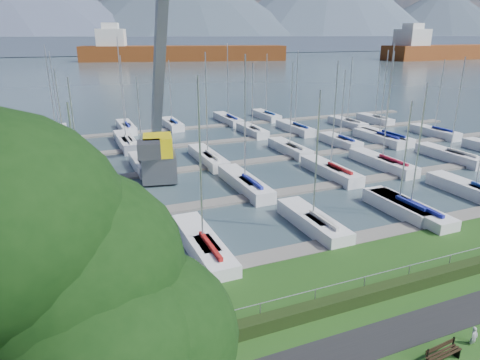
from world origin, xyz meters
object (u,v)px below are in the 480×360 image
person (474,334)px  tree (67,320)px  bench_right (443,353)px  crane (158,121)px

person → tree: (-16.03, -3.11, 7.57)m
bench_right → crane: crane is taller
tree → crane: size_ratio=0.55×
bench_right → crane: size_ratio=0.08×
bench_right → crane: (-5.14, 29.80, 4.91)m
person → crane: 30.80m
bench_right → person: person is taller
bench_right → tree: (-13.89, -2.84, 7.67)m
person → tree: size_ratio=0.08×
bench_right → person: size_ratio=1.79×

